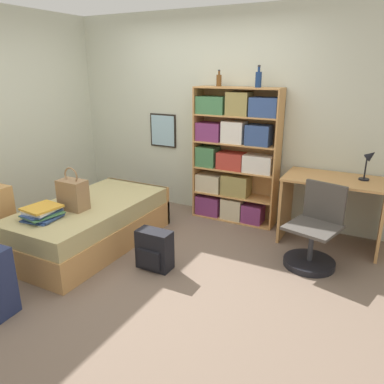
{
  "coord_description": "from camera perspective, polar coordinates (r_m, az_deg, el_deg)",
  "views": [
    {
      "loc": [
        2.11,
        -2.88,
        1.9
      ],
      "look_at": [
        0.5,
        0.18,
        0.75
      ],
      "focal_mm": 35.0,
      "sensor_mm": 36.0,
      "label": 1
    }
  ],
  "objects": [
    {
      "name": "backpack",
      "position": [
        3.74,
        -5.76,
        -8.78
      ],
      "size": [
        0.35,
        0.21,
        0.4
      ],
      "color": "black",
      "rests_on": "ground_plane"
    },
    {
      "name": "ground_plane",
      "position": [
        4.04,
        -7.65,
        -9.81
      ],
      "size": [
        14.0,
        14.0,
        0.0
      ],
      "primitive_type": "plane",
      "color": "#756051"
    },
    {
      "name": "bed",
      "position": [
        4.34,
        -14.94,
        -4.68
      ],
      "size": [
        0.95,
        1.81,
        0.49
      ],
      "color": "tan",
      "rests_on": "ground_plane"
    },
    {
      "name": "desk_lamp",
      "position": [
        4.32,
        25.41,
        4.42
      ],
      "size": [
        0.15,
        0.11,
        0.34
      ],
      "color": "black",
      "rests_on": "desk"
    },
    {
      "name": "bottle_brown",
      "position": [
        4.5,
        10.1,
        16.6
      ],
      "size": [
        0.07,
        0.07,
        0.24
      ],
      "color": "navy",
      "rests_on": "bookcase"
    },
    {
      "name": "desk_chair",
      "position": [
        3.96,
        18.0,
        -7.13
      ],
      "size": [
        0.57,
        0.57,
        0.82
      ],
      "color": "black",
      "rests_on": "ground_plane"
    },
    {
      "name": "handbag",
      "position": [
        4.07,
        -17.69,
        -0.33
      ],
      "size": [
        0.29,
        0.18,
        0.45
      ],
      "color": "#93704C",
      "rests_on": "bed"
    },
    {
      "name": "desk",
      "position": [
        4.4,
        20.65,
        -1.11
      ],
      "size": [
        1.06,
        0.61,
        0.77
      ],
      "color": "tan",
      "rests_on": "ground_plane"
    },
    {
      "name": "book_stack_on_bed",
      "position": [
        3.94,
        -21.84,
        -2.96
      ],
      "size": [
        0.34,
        0.38,
        0.12
      ],
      "color": "#334C84",
      "rests_on": "bed"
    },
    {
      "name": "bookcase",
      "position": [
        4.74,
        6.26,
        5.26
      ],
      "size": [
        1.07,
        0.3,
        1.68
      ],
      "color": "tan",
      "rests_on": "ground_plane"
    },
    {
      "name": "wall_back",
      "position": [
        5.01,
        2.65,
        11.52
      ],
      "size": [
        10.0,
        0.09,
        2.6
      ],
      "color": "beige",
      "rests_on": "ground_plane"
    },
    {
      "name": "bottle_green",
      "position": [
        4.72,
        4.13,
        16.66
      ],
      "size": [
        0.06,
        0.06,
        0.19
      ],
      "color": "brown",
      "rests_on": "bookcase"
    }
  ]
}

